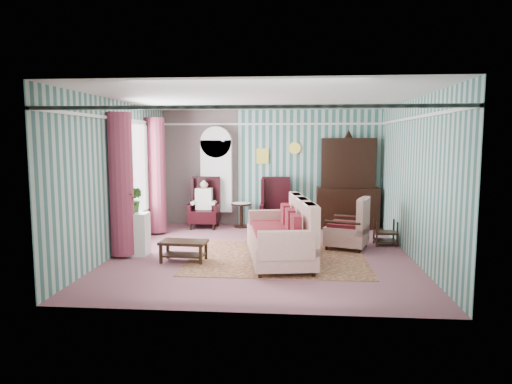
# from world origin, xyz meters

# --- Properties ---
(floor) EXTENTS (6.00, 6.00, 0.00)m
(floor) POSITION_xyz_m (0.00, 0.00, 0.00)
(floor) COLOR #824B52
(floor) RESTS_ON ground
(room_shell) EXTENTS (5.53, 6.02, 2.91)m
(room_shell) POSITION_xyz_m (-0.62, 0.18, 2.01)
(room_shell) COLOR #37645E
(room_shell) RESTS_ON ground
(bookcase) EXTENTS (0.80, 0.28, 2.24)m
(bookcase) POSITION_xyz_m (-1.35, 2.84, 1.12)
(bookcase) COLOR white
(bookcase) RESTS_ON floor
(dresser_hutch) EXTENTS (1.50, 0.56, 2.36)m
(dresser_hutch) POSITION_xyz_m (1.90, 2.72, 1.18)
(dresser_hutch) COLOR black
(dresser_hutch) RESTS_ON floor
(wingback_left) EXTENTS (0.76, 0.80, 1.25)m
(wingback_left) POSITION_xyz_m (-1.60, 2.45, 0.62)
(wingback_left) COLOR black
(wingback_left) RESTS_ON floor
(wingback_right) EXTENTS (0.76, 0.80, 1.25)m
(wingback_right) POSITION_xyz_m (0.15, 2.45, 0.62)
(wingback_right) COLOR black
(wingback_right) RESTS_ON floor
(seated_woman) EXTENTS (0.44, 0.40, 1.18)m
(seated_woman) POSITION_xyz_m (-1.60, 2.45, 0.59)
(seated_woman) COLOR silver
(seated_woman) RESTS_ON floor
(round_side_table) EXTENTS (0.50, 0.50, 0.60)m
(round_side_table) POSITION_xyz_m (-0.70, 2.60, 0.30)
(round_side_table) COLOR black
(round_side_table) RESTS_ON floor
(nest_table) EXTENTS (0.45, 0.38, 0.54)m
(nest_table) POSITION_xyz_m (2.47, 0.90, 0.27)
(nest_table) COLOR black
(nest_table) RESTS_ON floor
(plant_stand) EXTENTS (0.55, 0.35, 0.80)m
(plant_stand) POSITION_xyz_m (-2.40, -0.30, 0.40)
(plant_stand) COLOR silver
(plant_stand) RESTS_ON floor
(rug) EXTENTS (3.20, 2.60, 0.01)m
(rug) POSITION_xyz_m (0.30, -0.30, 0.01)
(rug) COLOR #541F1C
(rug) RESTS_ON floor
(sofa) EXTENTS (1.37, 2.41, 0.95)m
(sofa) POSITION_xyz_m (0.33, -0.50, 0.48)
(sofa) COLOR #BFB094
(sofa) RESTS_ON floor
(floral_armchair) EXTENTS (1.04, 1.07, 0.89)m
(floral_armchair) POSITION_xyz_m (1.65, 0.56, 0.45)
(floral_armchair) COLOR beige
(floral_armchair) RESTS_ON floor
(coffee_table) EXTENTS (0.84, 0.51, 0.37)m
(coffee_table) POSITION_xyz_m (-1.35, -0.68, 0.19)
(coffee_table) COLOR black
(coffee_table) RESTS_ON floor
(potted_plant_a) EXTENTS (0.37, 0.32, 0.40)m
(potted_plant_a) POSITION_xyz_m (-2.46, -0.44, 1.00)
(potted_plant_a) COLOR #1F541A
(potted_plant_a) RESTS_ON plant_stand
(potted_plant_b) EXTENTS (0.31, 0.27, 0.47)m
(potted_plant_b) POSITION_xyz_m (-2.38, -0.19, 1.04)
(potted_plant_b) COLOR #1F4B17
(potted_plant_b) RESTS_ON plant_stand
(potted_plant_c) EXTENTS (0.24, 0.24, 0.36)m
(potted_plant_c) POSITION_xyz_m (-2.44, -0.27, 0.98)
(potted_plant_c) COLOR #1C591D
(potted_plant_c) RESTS_ON plant_stand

